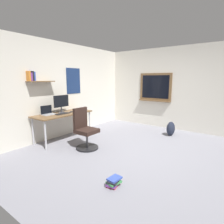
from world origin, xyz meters
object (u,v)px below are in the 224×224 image
at_px(monitor_primary, 61,103).
at_px(coffee_mug, 83,108).
at_px(book_stack_on_floor, 114,182).
at_px(desk, 63,116).
at_px(office_chair, 85,131).
at_px(backpack, 171,129).
at_px(keyboard, 63,114).
at_px(computer_mouse, 71,112).
at_px(laptop, 48,113).

bearing_deg(monitor_primary, coffee_mug, -11.45).
bearing_deg(coffee_mug, book_stack_on_floor, -125.54).
bearing_deg(desk, office_chair, -95.90).
bearing_deg(desk, monitor_primary, 68.93).
distance_m(office_chair, backpack, 2.52).
relative_size(keyboard, coffee_mug, 4.02).
relative_size(computer_mouse, book_stack_on_floor, 0.41).
xyz_separation_m(desk, monitor_primary, (0.04, 0.10, 0.34)).
height_order(desk, backpack, desk).
xyz_separation_m(desk, computer_mouse, (0.20, -0.08, 0.09)).
bearing_deg(book_stack_on_floor, desk, 67.61).
distance_m(office_chair, coffee_mug, 1.20).
height_order(desk, coffee_mug, coffee_mug).
xyz_separation_m(office_chair, keyboard, (0.01, 0.79, 0.33)).
xyz_separation_m(monitor_primary, book_stack_on_floor, (-1.00, -2.43, -0.93)).
bearing_deg(desk, book_stack_on_floor, -112.39).
height_order(backpack, book_stack_on_floor, backpack).
relative_size(desk, backpack, 3.88).
distance_m(desk, computer_mouse, 0.23).
height_order(desk, laptop, laptop).
xyz_separation_m(office_chair, laptop, (-0.26, 1.02, 0.37)).
bearing_deg(backpack, coffee_mug, 122.70).
height_order(monitor_primary, coffee_mug, monitor_primary).
height_order(laptop, computer_mouse, laptop).
bearing_deg(monitor_primary, office_chair, -97.56).
bearing_deg(keyboard, office_chair, -90.84).
relative_size(laptop, monitor_primary, 0.67).
bearing_deg(backpack, monitor_primary, 131.63).
relative_size(laptop, backpack, 0.77).
height_order(desk, office_chair, office_chair).
bearing_deg(computer_mouse, backpack, -48.40).
bearing_deg(laptop, keyboard, -39.82).
xyz_separation_m(office_chair, backpack, (2.15, -1.30, -0.21)).
distance_m(office_chair, book_stack_on_floor, 1.73).
xyz_separation_m(desk, laptop, (-0.35, 0.15, 0.12)).
relative_size(office_chair, keyboard, 2.57).
distance_m(desk, laptop, 0.40).
distance_m(laptop, backpack, 3.40).
bearing_deg(laptop, desk, -23.03).
bearing_deg(keyboard, monitor_primary, 56.93).
distance_m(laptop, book_stack_on_floor, 2.65).
height_order(desk, book_stack_on_floor, desk).
bearing_deg(monitor_primary, keyboard, -123.07).
height_order(office_chair, backpack, office_chair).
bearing_deg(desk, laptop, 156.97).
bearing_deg(laptop, office_chair, -75.59).
height_order(laptop, keyboard, laptop).
distance_m(computer_mouse, book_stack_on_floor, 2.62).
distance_m(coffee_mug, backpack, 2.61).
bearing_deg(computer_mouse, office_chair, -110.19).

